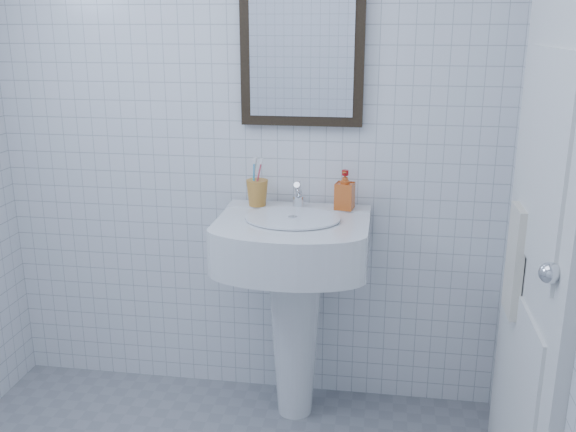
# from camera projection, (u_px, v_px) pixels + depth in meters

# --- Properties ---
(wall_back) EXTENTS (2.20, 0.02, 2.50)m
(wall_back) POSITION_uv_depth(u_px,v_px,m) (245.00, 121.00, 2.70)
(wall_back) COLOR white
(wall_back) RESTS_ON ground
(washbasin) EXTENTS (0.60, 0.44, 0.92)m
(washbasin) POSITION_uv_depth(u_px,v_px,m) (294.00, 283.00, 2.64)
(washbasin) COLOR white
(washbasin) RESTS_ON ground
(faucet) EXTENTS (0.05, 0.10, 0.12)m
(faucet) POSITION_uv_depth(u_px,v_px,m) (298.00, 196.00, 2.65)
(faucet) COLOR silver
(faucet) RESTS_ON washbasin
(toothbrush_cup) EXTENTS (0.11, 0.11, 0.11)m
(toothbrush_cup) POSITION_uv_depth(u_px,v_px,m) (257.00, 193.00, 2.67)
(toothbrush_cup) COLOR #C18030
(toothbrush_cup) RESTS_ON washbasin
(soap_dispenser) EXTENTS (0.08, 0.09, 0.16)m
(soap_dispenser) POSITION_uv_depth(u_px,v_px,m) (345.00, 190.00, 2.62)
(soap_dispenser) COLOR red
(soap_dispenser) RESTS_ON washbasin
(wall_mirror) EXTENTS (0.50, 0.04, 0.62)m
(wall_mirror) POSITION_uv_depth(u_px,v_px,m) (302.00, 48.00, 2.56)
(wall_mirror) COLOR black
(wall_mirror) RESTS_ON wall_back
(bathroom_door) EXTENTS (0.04, 0.80, 2.00)m
(bathroom_door) POSITION_uv_depth(u_px,v_px,m) (541.00, 238.00, 1.99)
(bathroom_door) COLOR silver
(bathroom_door) RESTS_ON ground
(towel_ring) EXTENTS (0.01, 0.18, 0.18)m
(towel_ring) POSITION_uv_depth(u_px,v_px,m) (527.00, 210.00, 2.12)
(towel_ring) COLOR silver
(towel_ring) RESTS_ON wall_right
(hand_towel) EXTENTS (0.03, 0.16, 0.38)m
(hand_towel) POSITION_uv_depth(u_px,v_px,m) (515.00, 261.00, 2.17)
(hand_towel) COLOR silver
(hand_towel) RESTS_ON towel_ring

